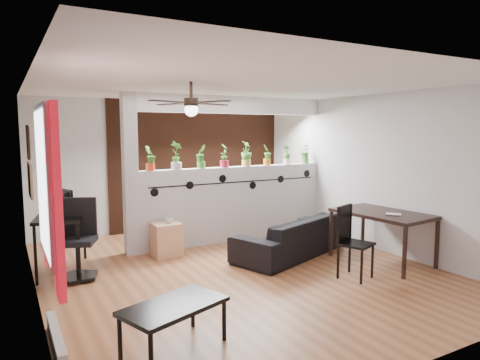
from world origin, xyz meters
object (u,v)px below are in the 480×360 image
(potted_plant_6, at_px, (287,154))
(dining_table, at_px, (382,217))
(cube_shelf, at_px, (166,239))
(cup, at_px, (169,220))
(potted_plant_2, at_px, (201,156))
(coffee_table, at_px, (174,309))
(potted_plant_3, at_px, (224,154))
(potted_plant_7, at_px, (305,153))
(potted_plant_5, at_px, (267,154))
(potted_plant_1, at_px, (176,154))
(potted_plant_0, at_px, (150,157))
(office_chair, at_px, (79,244))
(folding_chair, at_px, (350,235))
(computer_desk, at_px, (61,219))
(ceiling_fan, at_px, (191,105))
(sofa, at_px, (290,237))
(potted_plant_4, at_px, (246,153))

(potted_plant_6, xyz_separation_m, dining_table, (0.19, -2.25, -0.85))
(cube_shelf, relative_size, cup, 4.59)
(potted_plant_2, bearing_deg, coffee_table, -117.99)
(potted_plant_3, height_order, potted_plant_7, potted_plant_3)
(potted_plant_2, relative_size, potted_plant_5, 1.04)
(coffee_table, bearing_deg, potted_plant_6, 42.52)
(potted_plant_1, height_order, potted_plant_2, potted_plant_1)
(coffee_table, bearing_deg, potted_plant_1, 68.62)
(potted_plant_0, height_order, potted_plant_2, potted_plant_2)
(cup, bearing_deg, potted_plant_6, 7.88)
(potted_plant_0, bearing_deg, potted_plant_2, -0.00)
(cup, relative_size, dining_table, 0.08)
(dining_table, bearing_deg, office_chair, 160.51)
(potted_plant_7, xyz_separation_m, cube_shelf, (-3.03, -0.35, -1.29))
(potted_plant_0, relative_size, office_chair, 0.38)
(office_chair, bearing_deg, folding_chair, -28.26)
(cup, distance_m, folding_chair, 2.83)
(potted_plant_1, height_order, office_chair, potted_plant_1)
(potted_plant_6, height_order, computer_desk, potted_plant_6)
(ceiling_fan, relative_size, potted_plant_1, 2.47)
(potted_plant_6, relative_size, sofa, 0.18)
(potted_plant_0, bearing_deg, cube_shelf, -70.19)
(computer_desk, bearing_deg, potted_plant_1, 10.29)
(potted_plant_4, bearing_deg, computer_desk, -173.99)
(potted_plant_4, xyz_separation_m, coffee_table, (-2.62, -3.23, -1.20))
(cube_shelf, relative_size, dining_table, 0.35)
(ceiling_fan, relative_size, potted_plant_3, 2.72)
(cube_shelf, distance_m, office_chair, 1.46)
(sofa, xyz_separation_m, dining_table, (1.00, -0.98, 0.40))
(potted_plant_7, height_order, sofa, potted_plant_7)
(computer_desk, xyz_separation_m, coffee_table, (0.61, -2.89, -0.36))
(ceiling_fan, relative_size, sofa, 0.59)
(potted_plant_5, distance_m, folding_chair, 2.72)
(potted_plant_5, bearing_deg, office_chair, -167.47)
(potted_plant_3, xyz_separation_m, potted_plant_5, (0.90, 0.00, -0.02))
(potted_plant_2, xyz_separation_m, potted_plant_3, (0.45, 0.00, 0.01))
(office_chair, bearing_deg, cup, 16.72)
(coffee_table, bearing_deg, cup, 71.04)
(potted_plant_0, distance_m, potted_plant_5, 2.26)
(potted_plant_5, bearing_deg, computer_desk, -174.72)
(potted_plant_5, height_order, potted_plant_7, potted_plant_5)
(potted_plant_7, height_order, dining_table, potted_plant_7)
(potted_plant_4, relative_size, cube_shelf, 0.86)
(potted_plant_2, bearing_deg, potted_plant_1, 180.00)
(potted_plant_0, relative_size, coffee_table, 0.39)
(potted_plant_2, distance_m, potted_plant_3, 0.45)
(potted_plant_4, bearing_deg, potted_plant_7, -0.00)
(cube_shelf, height_order, coffee_table, cube_shelf)
(office_chair, height_order, folding_chair, office_chair)
(potted_plant_2, relative_size, cup, 3.57)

